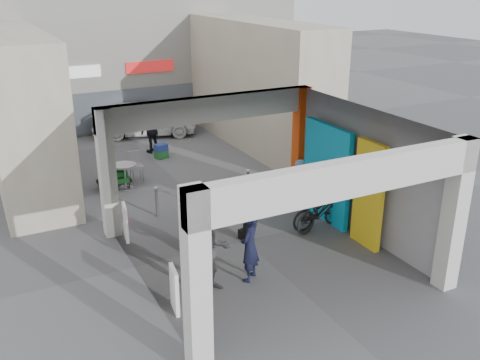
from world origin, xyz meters
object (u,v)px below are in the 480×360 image
man_crates (152,131)px  bicycle_front (322,210)px  produce_stand (114,179)px  bicycle_rear (319,211)px  border_collie (247,231)px  man_elderly (300,183)px  man_with_dog (250,246)px  man_back_turned (211,252)px  cafe_set (119,176)px  white_van (145,118)px

man_crates → bicycle_front: bearing=82.3°
produce_stand → man_crates: man_crates is taller
produce_stand → bicycle_rear: bearing=-73.9°
border_collie → man_elderly: size_ratio=0.48×
man_with_dog → bicycle_front: bearing=165.2°
man_back_turned → man_crates: 10.41m
man_with_dog → border_collie: bearing=-157.4°
man_elderly → man_crates: 7.45m
bicycle_front → bicycle_rear: (-0.10, -0.03, -0.01)m
man_crates → man_with_dog: bearing=63.2°
bicycle_rear → cafe_set: bearing=36.8°
bicycle_front → white_van: size_ratio=0.44×
bicycle_front → cafe_set: bearing=21.3°
cafe_set → border_collie: (1.95, -5.47, -0.07)m
man_crates → bicycle_rear: (1.89, -8.67, -0.39)m
man_elderly → bicycle_front: 1.59m
cafe_set → man_crates: bearing=53.6°
man_elderly → white_van: white_van is taller
man_back_turned → man_elderly: bearing=38.0°
man_with_dog → man_back_turned: 1.00m
bicycle_rear → white_van: white_van is taller
border_collie → white_van: bearing=73.1°
cafe_set → bicycle_front: (4.17, -5.67, 0.17)m
man_with_dog → bicycle_front: 3.45m
white_van → man_back_turned: bearing=-173.6°
bicycle_front → white_van: bearing=-7.4°
man_crates → border_collie: bearing=67.8°
produce_stand → white_van: size_ratio=0.24×
cafe_set → produce_stand: bearing=-162.1°
man_crates → white_van: man_crates is taller
white_van → bicycle_front: bearing=-154.6°
border_collie → man_back_turned: (-1.84, -1.77, 0.69)m
cafe_set → bicycle_front: 7.04m
cafe_set → man_with_dog: (1.10, -7.20, 0.50)m
produce_stand → man_elderly: man_elderly is taller
border_collie → bicycle_front: bicycle_front is taller
produce_stand → man_with_dog: 7.27m
border_collie → white_van: white_van is taller
man_elderly → bicycle_rear: bearing=-105.3°
produce_stand → bicycle_rear: 7.07m
bicycle_rear → white_van: size_ratio=0.38×
man_with_dog → bicycle_rear: size_ratio=1.01×
cafe_set → man_elderly: (4.47, -4.12, 0.38)m
border_collie → man_crates: 8.46m
man_crates → bicycle_front: 8.87m
border_collie → bicycle_rear: 2.15m
man_back_turned → white_van: man_back_turned is taller
man_elderly → man_crates: man_crates is taller
man_with_dog → bicycle_rear: 3.35m
border_collie → man_elderly: (2.52, 1.35, 0.46)m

